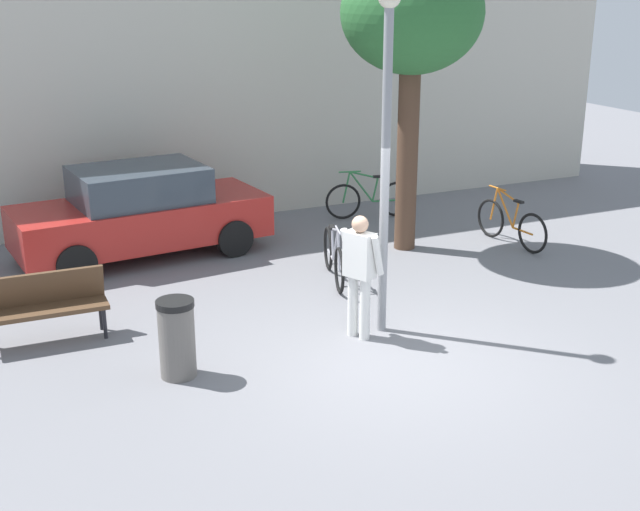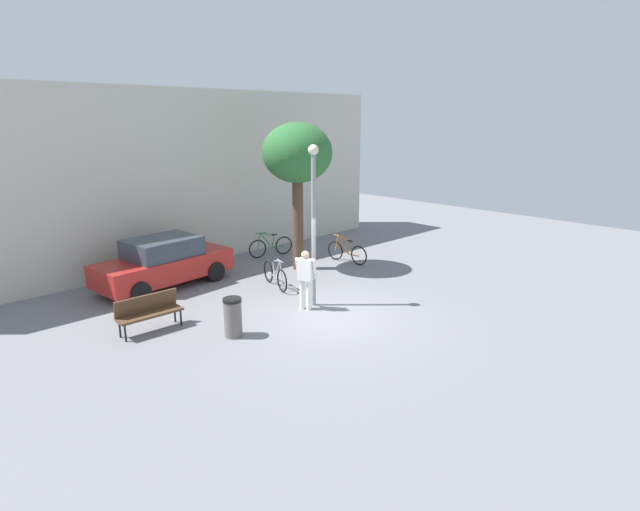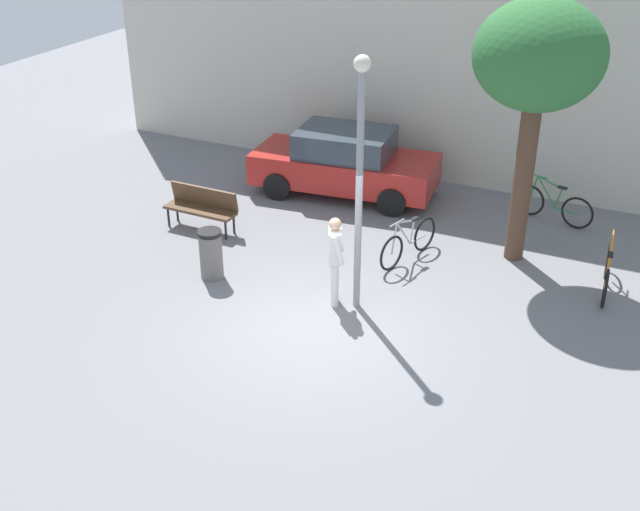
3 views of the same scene
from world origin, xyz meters
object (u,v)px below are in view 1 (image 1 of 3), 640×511
at_px(bicycle_silver, 334,257).
at_px(trash_bin, 177,338).
at_px(lamppost, 386,133).
at_px(bicycle_orange, 511,224).
at_px(parked_car_red, 141,212).
at_px(bicycle_green, 370,199).
at_px(plaza_tree, 412,18).
at_px(park_bench, 43,302).
at_px(person_by_lamppost, 360,268).

relative_size(bicycle_silver, trash_bin, 1.81).
distance_m(lamppost, bicycle_orange, 5.15).
relative_size(lamppost, parked_car_red, 1.02).
bearing_deg(bicycle_orange, bicycle_silver, -174.06).
distance_m(bicycle_silver, bicycle_green, 3.73).
bearing_deg(trash_bin, bicycle_orange, 21.01).
relative_size(plaza_tree, bicycle_green, 2.83).
bearing_deg(plaza_tree, bicycle_orange, -18.87).
xyz_separation_m(park_bench, bicycle_orange, (8.10, 0.89, -0.16)).
xyz_separation_m(park_bench, bicycle_green, (6.64, 3.50, -0.16)).
xyz_separation_m(plaza_tree, bicycle_orange, (1.81, -0.62, -3.54)).
bearing_deg(park_bench, bicycle_orange, 6.24).
bearing_deg(parked_car_red, plaza_tree, -18.90).
relative_size(bicycle_green, parked_car_red, 0.41).
bearing_deg(bicycle_silver, bicycle_green, 53.46).
xyz_separation_m(person_by_lamppost, park_bench, (-3.79, 1.60, -0.42)).
height_order(person_by_lamppost, trash_bin, person_by_lamppost).
relative_size(park_bench, bicycle_orange, 0.89).
distance_m(lamppost, trash_bin, 3.62).
height_order(plaza_tree, parked_car_red, plaza_tree).
bearing_deg(person_by_lamppost, bicycle_silver, 73.29).
relative_size(park_bench, parked_car_red, 0.37).
bearing_deg(lamppost, park_bench, 160.01).
height_order(bicycle_green, trash_bin, trash_bin).
relative_size(lamppost, bicycle_green, 2.52).
bearing_deg(bicycle_orange, park_bench, -173.76).
bearing_deg(person_by_lamppost, bicycle_orange, 29.96).
xyz_separation_m(lamppost, bicycle_green, (2.46, 5.02, -2.30)).
bearing_deg(bicycle_orange, lamppost, -148.50).
bearing_deg(bicycle_silver, person_by_lamppost, -106.71).
bearing_deg(lamppost, parked_car_red, 116.05).
bearing_deg(parked_car_red, trash_bin, -98.14).
distance_m(lamppost, bicycle_silver, 3.08).
xyz_separation_m(bicycle_silver, parked_car_red, (-2.44, 2.48, 0.39)).
xyz_separation_m(lamppost, bicycle_orange, (3.92, 2.40, -2.30)).
bearing_deg(person_by_lamppost, trash_bin, -177.13).
bearing_deg(trash_bin, person_by_lamppost, 2.87).
bearing_deg(parked_car_red, person_by_lamppost, -68.42).
bearing_deg(lamppost, bicycle_silver, 83.12).
xyz_separation_m(plaza_tree, bicycle_silver, (-1.87, -1.00, -3.54)).
xyz_separation_m(plaza_tree, parked_car_red, (-4.31, 1.48, -3.15)).
height_order(lamppost, trash_bin, lamppost).
height_order(park_bench, bicycle_green, bicycle_green).
height_order(person_by_lamppost, bicycle_orange, person_by_lamppost).
distance_m(plaza_tree, bicycle_orange, 4.02).
distance_m(lamppost, person_by_lamppost, 1.77).
distance_m(parked_car_red, trash_bin, 4.76).
height_order(plaza_tree, trash_bin, plaza_tree).
distance_m(bicycle_silver, trash_bin, 3.83).
relative_size(person_by_lamppost, park_bench, 1.04).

